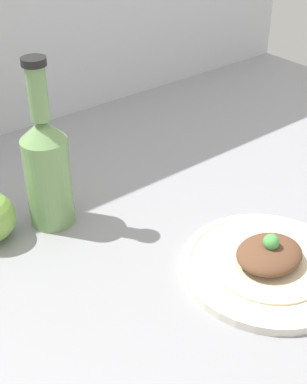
{
  "coord_description": "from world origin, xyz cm",
  "views": [
    {
      "loc": [
        -44.05,
        -56.34,
        56.71
      ],
      "look_at": [
        0.18,
        -1.34,
        10.49
      ],
      "focal_mm": 50.0,
      "sensor_mm": 36.0,
      "label": 1
    }
  ],
  "objects": [
    {
      "name": "ground_plane",
      "position": [
        0.0,
        0.0,
        -2.0
      ],
      "size": [
        180.0,
        110.0,
        4.0
      ],
      "primitive_type": "cube",
      "color": "gray"
    },
    {
      "name": "plate",
      "position": [
        9.9,
        -17.87,
        0.91
      ],
      "size": [
        27.07,
        27.07,
        1.72
      ],
      "color": "silver",
      "rests_on": "ground_plane"
    },
    {
      "name": "cider_bottle",
      "position": [
        -9.53,
        15.18,
        11.13
      ],
      "size": [
        7.87,
        7.87,
        29.98
      ],
      "color": "#729E5B",
      "rests_on": "ground_plane"
    },
    {
      "name": "plated_food",
      "position": [
        9.9,
        -17.87,
        3.04
      ],
      "size": [
        18.25,
        18.25,
        5.67
      ],
      "color": "beige",
      "rests_on": "plate"
    }
  ]
}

